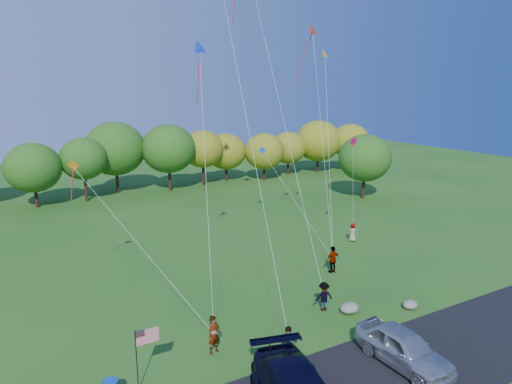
% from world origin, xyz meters
% --- Properties ---
extents(ground, '(140.00, 140.00, 0.00)m').
position_xyz_m(ground, '(0.00, 0.00, 0.00)').
color(ground, '#1E5117').
rests_on(ground, ground).
extents(treeline, '(76.46, 27.87, 8.28)m').
position_xyz_m(treeline, '(-0.04, 36.56, 4.72)').
color(treeline, '#331F12').
rests_on(treeline, ground).
extents(minivan_silver, '(2.16, 5.00, 1.68)m').
position_xyz_m(minivan_silver, '(3.15, -3.74, 0.90)').
color(minivan_silver, '#B0B3BB').
rests_on(minivan_silver, asphalt_lane).
extents(flyer_a, '(0.81, 0.65, 1.92)m').
position_xyz_m(flyer_a, '(-4.06, 1.52, 0.96)').
color(flyer_a, '#4C4C59').
rests_on(flyer_a, ground).
extents(flyer_b, '(0.97, 0.83, 1.72)m').
position_xyz_m(flyer_b, '(-1.23, -0.80, 0.86)').
color(flyer_b, '#4C4C59').
rests_on(flyer_b, ground).
extents(flyer_c, '(1.21, 0.83, 1.72)m').
position_xyz_m(flyer_c, '(3.25, 2.38, 0.86)').
color(flyer_c, '#4C4C59').
rests_on(flyer_c, ground).
extents(flyer_d, '(1.13, 0.49, 1.91)m').
position_xyz_m(flyer_d, '(7.19, 6.49, 0.96)').
color(flyer_d, '#4C4C59').
rests_on(flyer_d, ground).
extents(flyer_e, '(0.91, 0.81, 1.57)m').
position_xyz_m(flyer_e, '(12.80, 10.89, 0.79)').
color(flyer_e, '#4C4C59').
rests_on(flyer_e, ground).
extents(flag_assembly, '(1.04, 0.67, 2.81)m').
position_xyz_m(flag_assembly, '(-7.74, 0.45, 2.13)').
color(flag_assembly, black).
rests_on(flag_assembly, ground).
extents(boulder_near, '(1.16, 0.91, 0.58)m').
position_xyz_m(boulder_near, '(4.35, 1.40, 0.29)').
color(boulder_near, gray).
rests_on(boulder_near, ground).
extents(boulder_far, '(0.91, 0.76, 0.48)m').
position_xyz_m(boulder_far, '(7.79, 0.05, 0.24)').
color(boulder_far, gray).
rests_on(boulder_far, ground).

